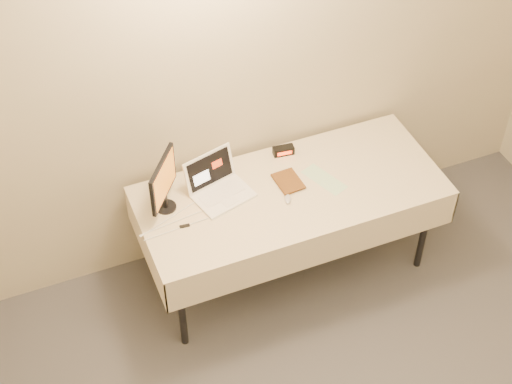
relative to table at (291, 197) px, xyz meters
name	(u,v)px	position (x,y,z in m)	size (l,w,h in m)	color
back_wall	(263,65)	(0.00, 0.45, 0.67)	(4.00, 0.10, 2.70)	beige
table	(291,197)	(0.00, 0.00, 0.00)	(1.86, 0.81, 0.74)	black
laptop	(218,185)	(-0.41, 0.15, 0.12)	(0.40, 0.37, 0.23)	white
monitor	(163,182)	(-0.74, 0.14, 0.27)	(0.23, 0.29, 0.36)	black
book	(278,175)	(-0.06, 0.06, 0.16)	(0.15, 0.02, 0.20)	#9A5B1C
alarm_clock	(283,151)	(0.09, 0.32, 0.09)	(0.14, 0.07, 0.05)	black
clicker	(288,199)	(-0.05, -0.07, 0.07)	(0.04, 0.08, 0.02)	silver
paper_form	(324,179)	(0.23, 0.01, 0.06)	(0.11, 0.29, 0.00)	#B6E1B3
usb_dongle	(185,226)	(-0.69, -0.04, 0.07)	(0.06, 0.02, 0.01)	black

